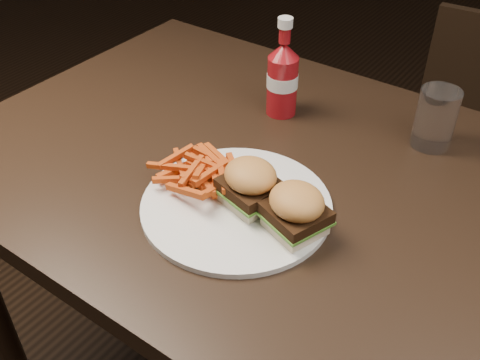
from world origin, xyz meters
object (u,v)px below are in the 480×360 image
Objects in this scene: dining_table at (281,179)px; ketchup_bottle at (282,86)px; plate at (236,205)px; tumbler at (436,119)px.

ketchup_bottle is at bearing 122.70° from dining_table.
tumbler is (0.19, 0.36, 0.05)m from plate.
ketchup_bottle reaches higher than tumbler.
plate is 0.40m from tumbler.
tumbler is at bearing 12.97° from ketchup_bottle.
plate is 0.31m from ketchup_bottle.
tumbler is at bearing 51.74° from dining_table.
plate is at bearing -71.08° from ketchup_bottle.
ketchup_bottle reaches higher than dining_table.
ketchup_bottle is (-0.10, 0.16, 0.08)m from dining_table.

